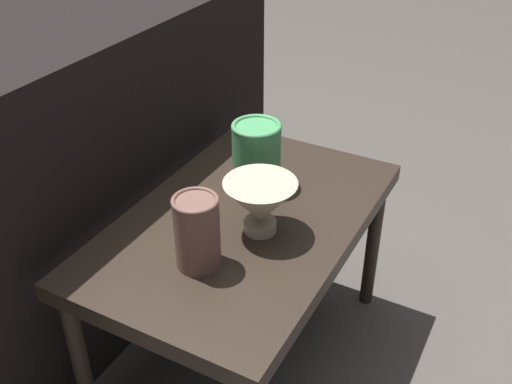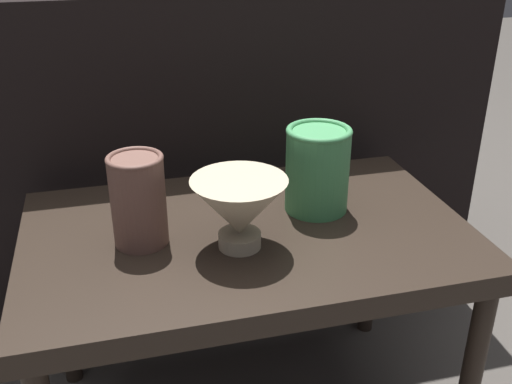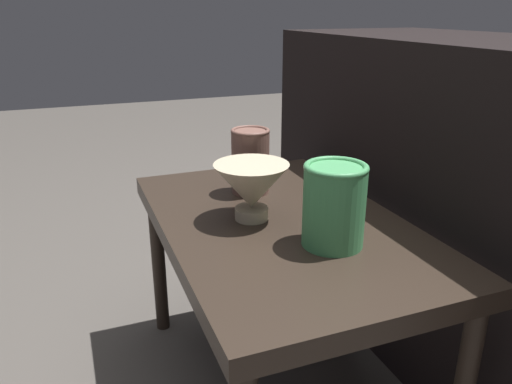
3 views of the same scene
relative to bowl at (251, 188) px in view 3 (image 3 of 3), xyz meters
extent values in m
cube|color=#2D231C|center=(0.03, 0.06, -0.09)|extent=(0.76, 0.48, 0.04)
cylinder|color=#2D231C|center=(-0.32, -0.15, -0.31)|extent=(0.04, 0.04, 0.40)
cylinder|color=#2D231C|center=(-0.32, 0.26, -0.31)|extent=(0.04, 0.04, 0.40)
cube|color=black|center=(0.03, 0.59, -0.11)|extent=(1.29, 0.50, 0.79)
cylinder|color=#C1B293|center=(0.00, 0.00, -0.06)|extent=(0.07, 0.07, 0.02)
cone|color=#C1B293|center=(0.00, 0.00, 0.00)|extent=(0.15, 0.15, 0.09)
cylinder|color=brown|center=(-0.15, 0.06, 0.01)|extent=(0.09, 0.09, 0.15)
torus|color=brown|center=(-0.15, 0.06, 0.08)|extent=(0.09, 0.09, 0.01)
cylinder|color=#47995B|center=(0.17, 0.10, 0.01)|extent=(0.11, 0.11, 0.15)
torus|color=#47995B|center=(0.17, 0.10, 0.08)|extent=(0.12, 0.12, 0.01)
camera|label=1|loc=(-0.90, -0.48, 0.69)|focal=42.00mm
camera|label=2|loc=(-0.18, -0.82, 0.44)|focal=42.00mm
camera|label=3|loc=(0.89, -0.34, 0.34)|focal=35.00mm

